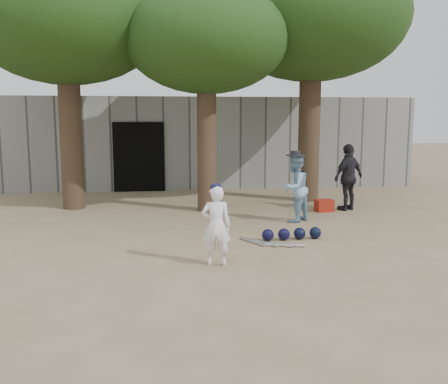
{
  "coord_description": "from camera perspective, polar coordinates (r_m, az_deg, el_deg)",
  "views": [
    {
      "loc": [
        -0.64,
        -8.19,
        2.34
      ],
      "look_at": [
        0.6,
        1.0,
        0.95
      ],
      "focal_mm": 40.0,
      "sensor_mm": 36.0,
      "label": 1
    }
  ],
  "objects": [
    {
      "name": "spectator_blue",
      "position": [
        11.32,
        8.11,
        0.45
      ],
      "size": [
        0.94,
        0.93,
        1.53
      ],
      "primitive_type": "imported",
      "rotation": [
        0.0,
        0.0,
        3.86
      ],
      "color": "#80A8C5",
      "rests_on": "ground"
    },
    {
      "name": "ground",
      "position": [
        8.54,
        -3.12,
        -7.39
      ],
      "size": [
        70.0,
        70.0,
        0.0
      ],
      "primitive_type": "plane",
      "color": "#937C5E",
      "rests_on": "ground"
    },
    {
      "name": "back_building",
      "position": [
        18.55,
        -5.74,
        5.89
      ],
      "size": [
        16.0,
        5.24,
        3.0
      ],
      "color": "gray",
      "rests_on": "ground"
    },
    {
      "name": "boy_player",
      "position": [
        7.9,
        -0.9,
        -3.88
      ],
      "size": [
        0.51,
        0.38,
        1.29
      ],
      "primitive_type": "imported",
      "rotation": [
        0.0,
        0.0,
        2.99
      ],
      "color": "white",
      "rests_on": "ground"
    },
    {
      "name": "spectator_dark",
      "position": [
        12.99,
        14.03,
        1.65
      ],
      "size": [
        1.06,
        0.84,
        1.68
      ],
      "primitive_type": "imported",
      "rotation": [
        0.0,
        0.0,
        3.66
      ],
      "color": "black",
      "rests_on": "ground"
    },
    {
      "name": "tree_row",
      "position": [
        13.48,
        -1.77,
        18.54
      ],
      "size": [
        11.4,
        5.8,
        6.69
      ],
      "color": "brown",
      "rests_on": "ground"
    },
    {
      "name": "red_bag",
      "position": [
        12.76,
        11.37,
        -1.53
      ],
      "size": [
        0.45,
        0.36,
        0.3
      ],
      "primitive_type": "cube",
      "rotation": [
        0.0,
        0.0,
        0.1
      ],
      "color": "#9F2615",
      "rests_on": "ground"
    },
    {
      "name": "helmet_row",
      "position": [
        9.74,
        7.75,
        -4.76
      ],
      "size": [
        1.19,
        0.29,
        0.23
      ],
      "color": "black",
      "rests_on": "ground"
    },
    {
      "name": "bat_pile",
      "position": [
        9.33,
        5.09,
        -5.86
      ],
      "size": [
        1.08,
        0.82,
        0.06
      ],
      "color": "#B5B6BC",
      "rests_on": "ground"
    }
  ]
}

